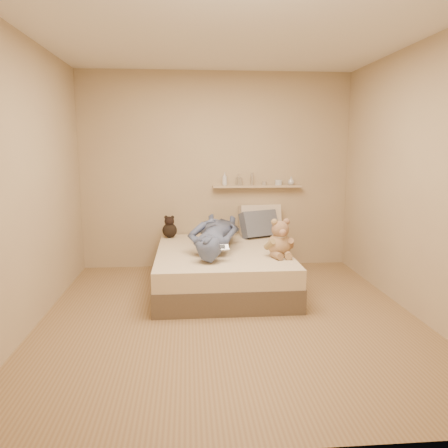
{
  "coord_description": "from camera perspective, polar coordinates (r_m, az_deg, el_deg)",
  "views": [
    {
      "loc": [
        -0.39,
        -3.98,
        1.62
      ],
      "look_at": [
        0.0,
        0.65,
        0.8
      ],
      "focal_mm": 35.0,
      "sensor_mm": 36.0,
      "label": 1
    }
  ],
  "objects": [
    {
      "name": "room",
      "position": [
        4.01,
        0.78,
        5.45
      ],
      "size": [
        3.8,
        3.8,
        3.8
      ],
      "color": "olive",
      "rests_on": "ground"
    },
    {
      "name": "dark_plush",
      "position": [
        5.75,
        -7.12,
        -0.53
      ],
      "size": [
        0.19,
        0.19,
        0.29
      ],
      "color": "black",
      "rests_on": "bed"
    },
    {
      "name": "teddy_bear",
      "position": [
        4.74,
        7.31,
        -2.21
      ],
      "size": [
        0.35,
        0.34,
        0.42
      ],
      "color": "tan",
      "rests_on": "bed"
    },
    {
      "name": "bed",
      "position": [
        5.12,
        -0.26,
        -5.82
      ],
      "size": [
        1.5,
        1.9,
        0.45
      ],
      "color": "brown",
      "rests_on": "floor"
    },
    {
      "name": "wall_shelf",
      "position": [
        5.91,
        4.36,
        4.93
      ],
      "size": [
        1.2,
        0.12,
        0.03
      ],
      "primitive_type": "cube",
      "color": "tan",
      "rests_on": "wall_back"
    },
    {
      "name": "pillow_grey",
      "position": [
        5.76,
        4.63,
        -0.02
      ],
      "size": [
        0.56,
        0.43,
        0.37
      ],
      "primitive_type": "cube",
      "rotation": [
        -0.37,
        0.0,
        0.42
      ],
      "color": "#575C69",
      "rests_on": "bed"
    },
    {
      "name": "shelf_bottles",
      "position": [
        5.91,
        4.51,
        5.69
      ],
      "size": [
        1.01,
        0.12,
        0.18
      ],
      "color": "silver",
      "rests_on": "wall_shelf"
    },
    {
      "name": "game_console",
      "position": [
        4.5,
        -0.43,
        -3.09
      ],
      "size": [
        0.18,
        0.09,
        0.06
      ],
      "color": "#A9AAAF",
      "rests_on": "bed"
    },
    {
      "name": "pillow_cream",
      "position": [
        5.9,
        4.76,
        0.5
      ],
      "size": [
        0.58,
        0.31,
        0.42
      ],
      "primitive_type": "cube",
      "rotation": [
        -0.21,
        0.0,
        0.13
      ],
      "color": "beige",
      "rests_on": "bed"
    },
    {
      "name": "person",
      "position": [
        5.08,
        -1.24,
        -1.18
      ],
      "size": [
        0.82,
        1.6,
        0.37
      ],
      "primitive_type": "imported",
      "rotation": [
        0.0,
        0.0,
        2.97
      ],
      "color": "#4E577B",
      "rests_on": "bed"
    }
  ]
}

